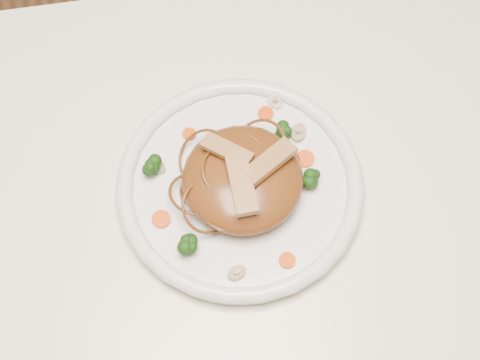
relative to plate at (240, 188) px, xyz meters
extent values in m
cube|color=beige|center=(-0.04, -0.07, -0.03)|extent=(1.20, 0.80, 0.04)
cylinder|color=brown|center=(0.50, 0.27, -0.40)|extent=(0.06, 0.06, 0.71)
cylinder|color=white|center=(0.00, 0.00, 0.00)|extent=(0.32, 0.32, 0.02)
ellipsoid|color=brown|center=(0.00, 0.00, 0.03)|extent=(0.17, 0.17, 0.05)
cube|color=tan|center=(0.03, 0.00, 0.06)|extent=(0.07, 0.06, 0.01)
cube|color=tan|center=(-0.01, 0.02, 0.06)|extent=(0.06, 0.05, 0.01)
cube|color=tan|center=(0.00, -0.02, 0.06)|extent=(0.03, 0.08, 0.01)
cylinder|color=#EF4B08|center=(0.05, 0.09, 0.01)|extent=(0.02, 0.02, 0.00)
cylinder|color=#EF4B08|center=(-0.10, -0.03, 0.01)|extent=(0.02, 0.02, 0.00)
cylinder|color=#EF4B08|center=(0.08, 0.02, 0.01)|extent=(0.03, 0.03, 0.00)
cylinder|color=#EF4B08|center=(-0.05, 0.08, 0.01)|extent=(0.02, 0.02, 0.00)
cylinder|color=#EF4B08|center=(0.04, -0.10, 0.01)|extent=(0.03, 0.03, 0.00)
cylinder|color=tan|center=(-0.02, -0.11, 0.01)|extent=(0.03, 0.03, 0.01)
cylinder|color=tan|center=(0.08, 0.06, 0.01)|extent=(0.03, 0.03, 0.01)
cylinder|color=tan|center=(-0.09, 0.04, 0.01)|extent=(0.03, 0.03, 0.01)
cylinder|color=tan|center=(0.06, 0.11, 0.01)|extent=(0.03, 0.03, 0.01)
camera|label=1|loc=(-0.06, -0.36, 0.78)|focal=53.08mm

